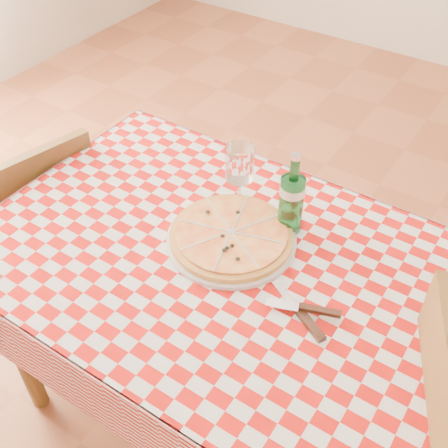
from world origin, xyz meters
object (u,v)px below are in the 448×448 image
at_px(pizza_plate, 231,235).
at_px(dining_table, 218,281).
at_px(wine_glass, 240,177).
at_px(water_bottle, 292,193).
at_px(chair_far, 44,221).

bearing_deg(pizza_plate, dining_table, -89.11).
bearing_deg(wine_glass, water_bottle, -3.22).
xyz_separation_m(dining_table, wine_glass, (-0.07, 0.21, 0.20)).
xyz_separation_m(chair_far, pizza_plate, (0.78, 0.03, 0.31)).
xyz_separation_m(water_bottle, wine_glass, (-0.17, 0.01, -0.02)).
bearing_deg(dining_table, wine_glass, 107.69).
relative_size(chair_far, wine_glass, 4.04).
relative_size(dining_table, wine_glass, 5.94).
relative_size(pizza_plate, water_bottle, 1.42).
relative_size(chair_far, pizza_plate, 2.31).
distance_m(dining_table, wine_glass, 0.30).
relative_size(dining_table, pizza_plate, 3.39).
bearing_deg(wine_glass, chair_far, -166.19).
height_order(pizza_plate, water_bottle, water_bottle).
distance_m(dining_table, water_bottle, 0.32).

